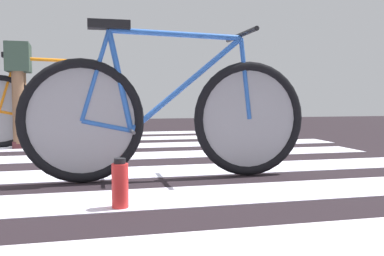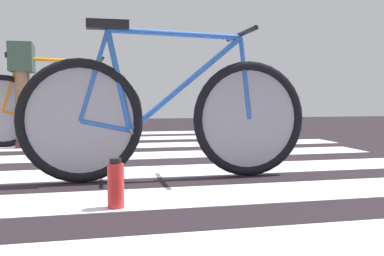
% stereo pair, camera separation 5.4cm
% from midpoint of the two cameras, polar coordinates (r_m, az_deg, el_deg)
% --- Properties ---
extents(ground, '(18.00, 14.00, 0.02)m').
position_cam_midpoint_polar(ground, '(3.00, -15.42, -5.68)').
color(ground, black).
extents(crosswalk_markings, '(5.42, 6.54, 0.00)m').
position_cam_midpoint_polar(crosswalk_markings, '(2.85, -15.57, -5.95)').
color(crosswalk_markings, silver).
rests_on(crosswalk_markings, ground).
extents(bicycle_1_of_2, '(1.74, 0.52, 0.93)m').
position_cam_midpoint_polar(bicycle_1_of_2, '(2.55, -2.68, 1.71)').
color(bicycle_1_of_2, black).
rests_on(bicycle_1_of_2, ground).
extents(bicycle_2_of_2, '(1.74, 0.52, 0.93)m').
position_cam_midpoint_polar(bicycle_2_of_2, '(4.54, -17.36, 2.57)').
color(bicycle_2_of_2, black).
rests_on(bicycle_2_of_2, ground).
extents(cyclist_2_of_2, '(0.33, 0.42, 1.02)m').
position_cam_midpoint_polar(cyclist_2_of_2, '(4.56, -21.36, 5.96)').
color(cyclist_2_of_2, brown).
rests_on(cyclist_2_of_2, ground).
extents(water_bottle, '(0.07, 0.07, 0.22)m').
position_cam_midpoint_polar(water_bottle, '(1.93, -9.37, -7.48)').
color(water_bottle, red).
rests_on(water_bottle, ground).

